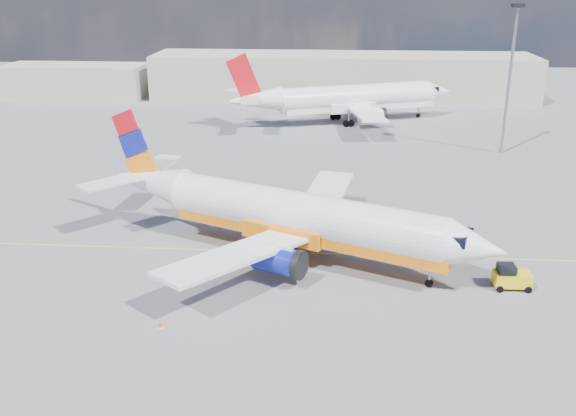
# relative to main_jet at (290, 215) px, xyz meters

# --- Properties ---
(ground) EXTENTS (240.00, 240.00, 0.00)m
(ground) POSITION_rel_main_jet_xyz_m (-0.44, -2.34, -3.61)
(ground) COLOR slate
(ground) RESTS_ON ground
(taxi_line) EXTENTS (70.00, 0.15, 0.01)m
(taxi_line) POSITION_rel_main_jet_xyz_m (-0.44, 0.66, -3.60)
(taxi_line) COLOR yellow
(taxi_line) RESTS_ON ground
(terminal_main) EXTENTS (70.00, 14.00, 8.00)m
(terminal_main) POSITION_rel_main_jet_xyz_m (4.56, 72.66, 0.39)
(terminal_main) COLOR #BDB6A3
(terminal_main) RESTS_ON ground
(terminal_annex) EXTENTS (26.00, 10.00, 6.00)m
(terminal_annex) POSITION_rel_main_jet_xyz_m (-45.44, 69.66, -0.61)
(terminal_annex) COLOR #BDB6A3
(terminal_annex) RESTS_ON ground
(main_jet) EXTENTS (35.05, 26.38, 10.82)m
(main_jet) POSITION_rel_main_jet_xyz_m (0.00, 0.00, 0.00)
(main_jet) COLOR white
(main_jet) RESTS_ON ground
(second_jet) EXTENTS (36.80, 27.78, 11.28)m
(second_jet) POSITION_rel_main_jet_xyz_m (5.47, 51.03, 0.15)
(second_jet) COLOR white
(second_jet) RESTS_ON ground
(gse_tug) EXTENTS (2.72, 1.73, 1.90)m
(gse_tug) POSITION_rel_main_jet_xyz_m (16.78, -4.60, -2.71)
(gse_tug) COLOR black
(gse_tug) RESTS_ON ground
(traffic_cone) EXTENTS (0.36, 0.36, 0.51)m
(traffic_cone) POSITION_rel_main_jet_xyz_m (-7.70, -12.09, -3.36)
(traffic_cone) COLOR white
(traffic_cone) RESTS_ON ground
(floodlight_mast) EXTENTS (1.36, 1.36, 18.64)m
(floodlight_mast) POSITION_rel_main_jet_xyz_m (25.15, 34.37, 7.57)
(floodlight_mast) COLOR #94949C
(floodlight_mast) RESTS_ON ground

